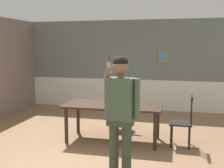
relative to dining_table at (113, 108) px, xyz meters
The scene contains 6 objects.
ground_plane 0.97m from the dining_table, 110.44° to the right, with size 8.02×8.02×0.00m, color #846042.
room_back_partition 3.06m from the dining_table, 94.70° to the left, with size 6.29×0.17×2.65m.
dining_table is the anchor object (origin of this frame).
chair_near_window 1.36m from the dining_table, ahead, with size 0.42×0.42×0.97m.
chair_by_doorway 0.84m from the dining_table, 90.43° to the left, with size 0.41×0.41×1.03m.
person_figure 1.58m from the dining_table, 72.40° to the right, with size 0.55×0.28×1.75m.
Camera 1 is at (1.51, -4.60, 1.88)m, focal length 44.84 mm.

